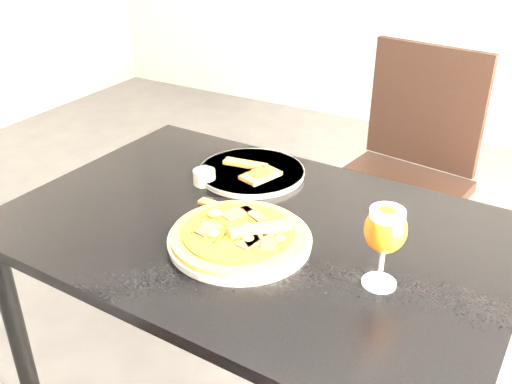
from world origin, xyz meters
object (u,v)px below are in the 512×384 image
Objects in this scene: dining_table at (254,255)px; pizza at (239,234)px; chair_far at (403,171)px; beer_glass at (385,230)px.

pizza is at bearing -79.46° from dining_table.
chair_far is 1.02m from pizza.
dining_table is 6.88× the size of beer_glass.
beer_glass is at bearing 3.00° from pizza.
beer_glass is at bearing -10.53° from dining_table.
pizza is (0.01, -0.09, 0.12)m from dining_table.
beer_glass is at bearing -68.48° from chair_far.
chair_far reaches higher than beer_glass.
pizza is 0.34m from beer_glass.
pizza is at bearing -87.21° from chair_far.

